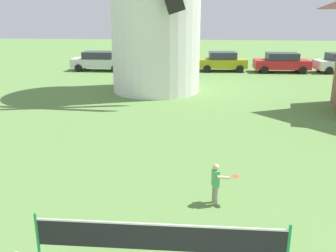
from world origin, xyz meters
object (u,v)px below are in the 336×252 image
(parked_car_blue, at_px, (155,61))
(parked_car_red, at_px, (282,62))
(tennis_net, at_px, (160,238))
(player_far, at_px, (216,181))
(parked_car_mustard, at_px, (222,61))
(parked_car_silver, at_px, (99,61))

(parked_car_blue, xyz_separation_m, parked_car_red, (10.29, 0.08, -0.00))
(tennis_net, height_order, player_far, player_far)
(tennis_net, xyz_separation_m, parked_car_mustard, (2.59, 25.03, 0.12))
(parked_car_red, bearing_deg, player_far, -105.45)
(parked_car_silver, height_order, parked_car_blue, same)
(player_far, bearing_deg, parked_car_blue, 100.73)
(player_far, relative_size, parked_car_red, 0.26)
(tennis_net, relative_size, parked_car_silver, 1.11)
(tennis_net, height_order, parked_car_silver, parked_car_silver)
(tennis_net, bearing_deg, parked_car_blue, 96.85)
(parked_car_blue, bearing_deg, parked_car_mustard, 3.08)
(player_far, relative_size, parked_car_blue, 0.25)
(player_far, xyz_separation_m, parked_car_mustard, (1.39, 22.34, 0.17))
(parked_car_red, bearing_deg, parked_car_blue, -179.57)
(parked_car_mustard, height_order, parked_car_red, same)
(parked_car_silver, xyz_separation_m, parked_car_blue, (4.61, 0.26, 0.00))
(tennis_net, height_order, parked_car_red, parked_car_red)
(parked_car_silver, bearing_deg, parked_car_mustard, 3.15)
(tennis_net, relative_size, parked_car_mustard, 1.25)
(parked_car_mustard, bearing_deg, player_far, -93.55)
(parked_car_mustard, xyz_separation_m, parked_car_red, (4.73, -0.22, 0.00))
(tennis_net, height_order, parked_car_blue, parked_car_blue)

